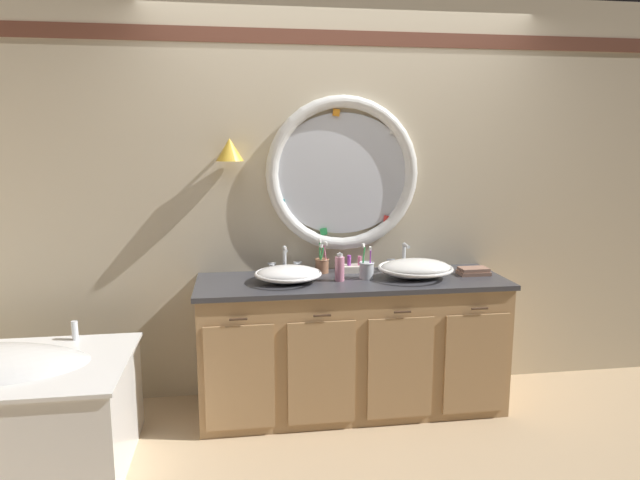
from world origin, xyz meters
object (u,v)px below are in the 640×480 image
at_px(soap_dispenser, 340,268).
at_px(folded_hand_towel, 473,271).
at_px(sink_basin_left, 288,274).
at_px(sink_basin_right, 415,268).
at_px(toiletry_basket, 354,268).
at_px(toothbrush_holder_left, 322,265).
at_px(toothbrush_holder_right, 367,270).

distance_m(soap_dispenser, folded_hand_towel, 0.88).
relative_size(sink_basin_left, folded_hand_towel, 2.10).
relative_size(sink_basin_right, folded_hand_towel, 2.41).
height_order(sink_basin_left, toiletry_basket, toiletry_basket).
xyz_separation_m(toothbrush_holder_left, toiletry_basket, (0.21, -0.00, -0.03)).
relative_size(sink_basin_right, toothbrush_holder_right, 2.10).
bearing_deg(soap_dispenser, toiletry_basket, 58.20).
bearing_deg(sink_basin_right, toothbrush_holder_left, 158.82).
bearing_deg(toothbrush_holder_right, sink_basin_left, -177.34).
relative_size(sink_basin_left, sink_basin_right, 0.87).
height_order(soap_dispenser, folded_hand_towel, soap_dispenser).
bearing_deg(soap_dispenser, toothbrush_holder_right, 10.11).
bearing_deg(toothbrush_holder_right, soap_dispenser, -169.89).
bearing_deg(toothbrush_holder_right, sink_basin_right, -4.23).
height_order(toothbrush_holder_right, folded_hand_towel, toothbrush_holder_right).
height_order(toothbrush_holder_left, toothbrush_holder_right, toothbrush_holder_right).
relative_size(sink_basin_left, toothbrush_holder_right, 1.83).
bearing_deg(toiletry_basket, toothbrush_holder_left, 179.05).
xyz_separation_m(toothbrush_holder_left, folded_hand_towel, (0.95, -0.19, -0.03)).
distance_m(toothbrush_holder_left, folded_hand_towel, 0.97).
bearing_deg(sink_basin_left, toothbrush_holder_left, 42.15).
bearing_deg(folded_hand_towel, sink_basin_left, -178.78).
distance_m(sink_basin_right, folded_hand_towel, 0.40).
xyz_separation_m(sink_basin_right, folded_hand_towel, (0.39, 0.03, -0.04)).
distance_m(toothbrush_holder_left, toiletry_basket, 0.21).
distance_m(toothbrush_holder_right, toiletry_basket, 0.20).
bearing_deg(toothbrush_holder_left, folded_hand_towel, -11.34).
relative_size(toothbrush_holder_left, folded_hand_towel, 1.13).
relative_size(sink_basin_left, toiletry_basket, 2.63).
height_order(toothbrush_holder_left, folded_hand_towel, toothbrush_holder_left).
relative_size(toothbrush_holder_left, toiletry_basket, 1.42).
height_order(sink_basin_right, folded_hand_towel, sink_basin_right).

